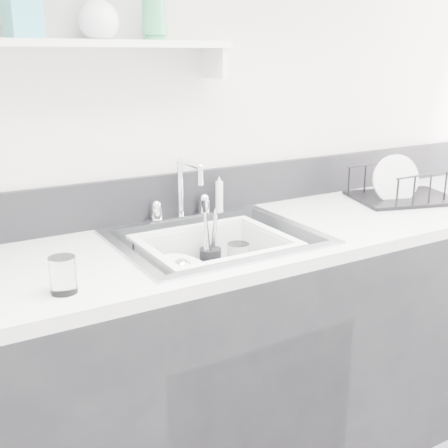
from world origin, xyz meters
TOP-DOWN VIEW (x-y plane):
  - counter_run at (0.00, 1.19)m, footprint 3.20×0.62m
  - backsplash at (0.00, 1.49)m, footprint 3.20×0.02m
  - sink at (0.00, 1.19)m, footprint 0.64×0.52m
  - faucet at (0.00, 1.44)m, footprint 0.26×0.18m
  - side_sprayer at (0.16, 1.44)m, footprint 0.03×0.03m
  - wall_shelf at (-0.35, 1.42)m, footprint 1.00×0.16m
  - wash_tub at (-0.02, 1.16)m, footprint 0.55×0.49m
  - plate_stack at (-0.12, 1.18)m, footprint 0.25×0.25m
  - utensil_cup at (0.02, 1.26)m, footprint 0.07×0.07m
  - ladle at (-0.05, 1.21)m, footprint 0.28×0.16m
  - tumbler_in_tub at (0.10, 1.22)m, footprint 0.08×0.08m
  - tumbler_counter at (-0.54, 1.01)m, footprint 0.09×0.09m
  - dish_rack at (0.91, 1.24)m, footprint 0.47×0.40m
  - bowl_small at (0.07, 1.10)m, footprint 0.14×0.14m
  - soap_bottle_b at (-0.49, 1.41)m, footprint 0.10×0.10m
  - soap_bottle_c at (-0.27, 1.42)m, footprint 0.15×0.15m
  - soap_bottle_d at (-0.09, 1.42)m, footprint 0.09×0.09m

SIDE VIEW (x-z plane):
  - counter_run at x=0.00m, z-range 0.00..0.92m
  - bowl_small at x=0.07m, z-range 0.77..0.80m
  - plate_stack at x=-0.12m, z-range 0.74..0.84m
  - ladle at x=-0.05m, z-range 0.77..0.84m
  - tumbler_in_tub at x=0.10m, z-range 0.77..0.87m
  - utensil_cup at x=0.02m, z-range 0.70..0.95m
  - sink at x=0.00m, z-range 0.73..0.93m
  - wash_tub at x=-0.02m, z-range 0.75..0.93m
  - tumbler_counter at x=-0.54m, z-range 0.92..1.01m
  - faucet at x=0.00m, z-range 0.87..1.09m
  - dish_rack at x=0.91m, z-range 0.92..1.06m
  - side_sprayer at x=0.16m, z-range 0.92..1.06m
  - backsplash at x=0.00m, z-range 0.92..1.08m
  - wall_shelf at x=-0.35m, z-range 1.45..1.57m
  - soap_bottle_c at x=-0.27m, z-range 1.53..1.69m
  - soap_bottle_b at x=-0.49m, z-range 1.53..1.73m
  - soap_bottle_d at x=-0.09m, z-range 1.53..1.74m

